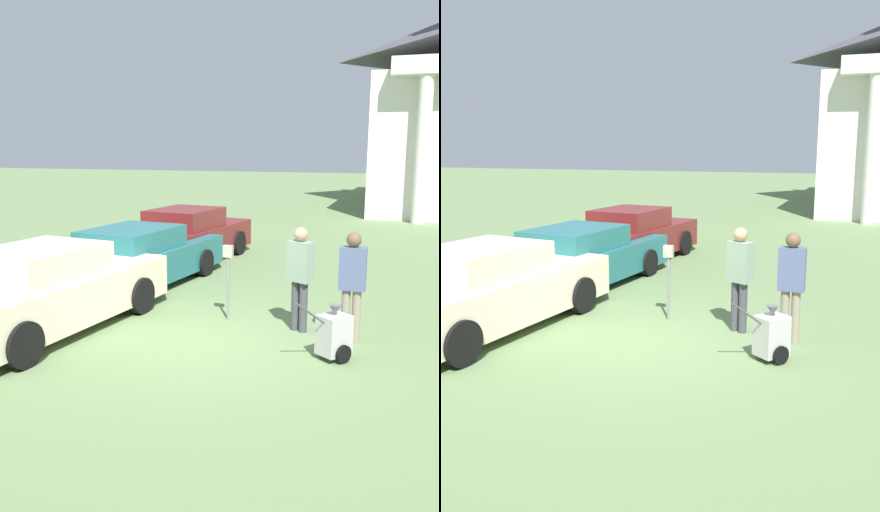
{
  "view_description": "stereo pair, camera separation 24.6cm",
  "coord_description": "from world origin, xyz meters",
  "views": [
    {
      "loc": [
        3.11,
        -8.23,
        3.15
      ],
      "look_at": [
        -0.33,
        1.77,
        1.1
      ],
      "focal_mm": 40.0,
      "sensor_mm": 36.0,
      "label": 1
    },
    {
      "loc": [
        3.34,
        -8.15,
        3.15
      ],
      "look_at": [
        -0.33,
        1.77,
        1.1
      ],
      "focal_mm": 40.0,
      "sensor_mm": 36.0,
      "label": 2
    }
  ],
  "objects": [
    {
      "name": "person_supervisor",
      "position": [
        2.23,
        0.84,
        1.04
      ],
      "size": [
        0.42,
        0.24,
        1.81
      ],
      "rotation": [
        0.0,
        0.0,
        3.16
      ],
      "color": "gray",
      "rests_on": "ground_plane"
    },
    {
      "name": "parked_car_teal",
      "position": [
        -2.76,
        3.07,
        0.64
      ],
      "size": [
        2.4,
        5.36,
        1.37
      ],
      "rotation": [
        0.0,
        0.0,
        -0.12
      ],
      "color": "#23666B",
      "rests_on": "ground_plane"
    },
    {
      "name": "parked_car_maroon",
      "position": [
        -2.76,
        6.13,
        0.69
      ],
      "size": [
        2.33,
        4.89,
        1.47
      ],
      "rotation": [
        0.0,
        0.0,
        -0.12
      ],
      "color": "maroon",
      "rests_on": "ground_plane"
    },
    {
      "name": "ground_plane",
      "position": [
        0.0,
        0.0,
        0.0
      ],
      "size": [
        120.0,
        120.0,
        0.0
      ],
      "primitive_type": "plane",
      "color": "#607A4C"
    },
    {
      "name": "equipment_cart",
      "position": [
        2.08,
        -0.01,
        0.39
      ],
      "size": [
        0.76,
        0.9,
        1.0
      ],
      "rotation": [
        0.0,
        0.0,
        -0.66
      ],
      "color": "#B2B2AD",
      "rests_on": "ground_plane"
    },
    {
      "name": "parked_car_cream",
      "position": [
        -2.76,
        -0.24,
        0.7
      ],
      "size": [
        2.34,
        5.07,
        1.5
      ],
      "rotation": [
        0.0,
        0.0,
        -0.12
      ],
      "color": "beige",
      "rests_on": "ground_plane"
    },
    {
      "name": "parking_meter",
      "position": [
        -0.03,
        1.36,
        0.97
      ],
      "size": [
        0.18,
        0.09,
        1.39
      ],
      "color": "slate",
      "rests_on": "ground_plane"
    },
    {
      "name": "person_worker",
      "position": [
        1.33,
        1.14,
        1.04
      ],
      "size": [
        0.47,
        0.38,
        1.81
      ],
      "rotation": [
        0.0,
        0.0,
        2.69
      ],
      "color": "#3F3F47",
      "rests_on": "ground_plane"
    }
  ]
}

